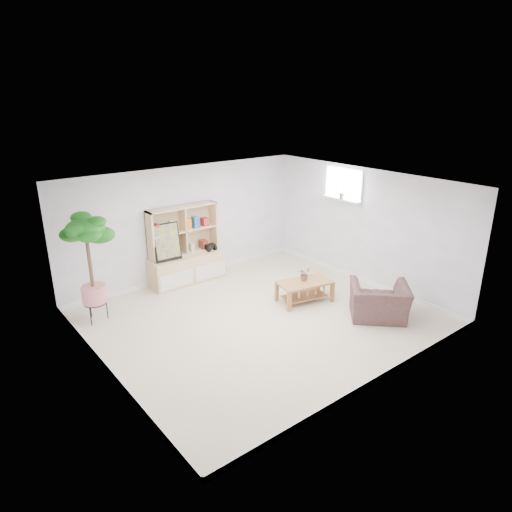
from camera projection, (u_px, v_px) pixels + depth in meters
floor at (259, 318)px, 8.13m from camera, size 5.50×5.00×0.01m
ceiling at (260, 185)px, 7.31m from camera, size 5.50×5.00×0.01m
walls at (260, 255)px, 7.72m from camera, size 5.51×5.01×2.40m
baseboard at (259, 316)px, 8.11m from camera, size 5.50×5.00×0.10m
window at (344, 184)px, 9.48m from camera, size 0.10×0.98×0.68m
window_sill at (341, 199)px, 9.56m from camera, size 0.14×1.00×0.04m
storage_unit at (186, 245)px, 9.42m from camera, size 1.62×0.55×1.62m
poster at (167, 242)px, 9.05m from camera, size 0.56×0.16×0.76m
toy_truck at (210, 247)px, 9.73m from camera, size 0.31×0.22×0.16m
coffee_table at (304, 291)px, 8.72m from camera, size 1.10×0.76×0.41m
table_plant at (304, 274)px, 8.68m from camera, size 0.26×0.23×0.25m
floor_tree at (91, 269)px, 7.73m from camera, size 0.91×0.91×1.94m
armchair at (379, 299)px, 8.02m from camera, size 1.31×1.30×0.73m
sill_plant at (342, 193)px, 9.49m from camera, size 0.15×0.13×0.25m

